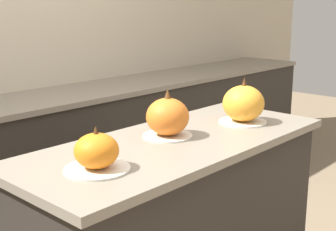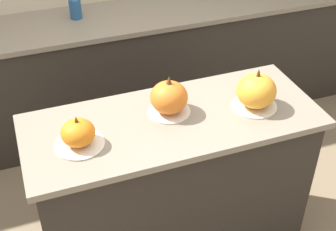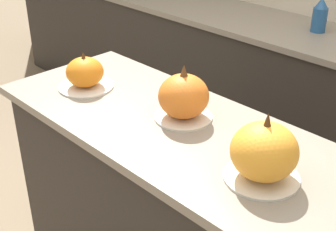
{
  "view_description": "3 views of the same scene",
  "coord_description": "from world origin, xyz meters",
  "px_view_note": "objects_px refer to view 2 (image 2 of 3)",
  "views": [
    {
      "loc": [
        -1.43,
        -1.26,
        1.51
      ],
      "look_at": [
        -0.05,
        0.01,
        1.06
      ],
      "focal_mm": 50.0,
      "sensor_mm": 36.0,
      "label": 1
    },
    {
      "loc": [
        -0.66,
        -1.73,
        2.31
      ],
      "look_at": [
        -0.04,
        -0.04,
        1.01
      ],
      "focal_mm": 50.0,
      "sensor_mm": 36.0,
      "label": 2
    },
    {
      "loc": [
        1.05,
        -1.04,
        1.78
      ],
      "look_at": [
        0.01,
        -0.03,
        0.99
      ],
      "focal_mm": 50.0,
      "sensor_mm": 36.0,
      "label": 3
    }
  ],
  "objects_px": {
    "pumpkin_cake_center": "(169,98)",
    "pumpkin_cake_right": "(256,92)",
    "bottle_tall": "(75,6)",
    "pumpkin_cake_left": "(78,134)"
  },
  "relations": [
    {
      "from": "pumpkin_cake_left",
      "to": "pumpkin_cake_center",
      "type": "xyz_separation_m",
      "value": [
        0.47,
        0.1,
        0.02
      ]
    },
    {
      "from": "pumpkin_cake_center",
      "to": "pumpkin_cake_right",
      "type": "xyz_separation_m",
      "value": [
        0.43,
        -0.1,
        0.01
      ]
    },
    {
      "from": "pumpkin_cake_center",
      "to": "bottle_tall",
      "type": "xyz_separation_m",
      "value": [
        -0.21,
        1.33,
        -0.01
      ]
    },
    {
      "from": "bottle_tall",
      "to": "pumpkin_cake_left",
      "type": "bearing_deg",
      "value": -100.38
    },
    {
      "from": "pumpkin_cake_right",
      "to": "bottle_tall",
      "type": "height_order",
      "value": "pumpkin_cake_right"
    },
    {
      "from": "pumpkin_cake_center",
      "to": "bottle_tall",
      "type": "bearing_deg",
      "value": 99.03
    },
    {
      "from": "pumpkin_cake_center",
      "to": "bottle_tall",
      "type": "distance_m",
      "value": 1.34
    },
    {
      "from": "pumpkin_cake_center",
      "to": "pumpkin_cake_right",
      "type": "bearing_deg",
      "value": -13.64
    },
    {
      "from": "pumpkin_cake_center",
      "to": "pumpkin_cake_right",
      "type": "distance_m",
      "value": 0.44
    },
    {
      "from": "bottle_tall",
      "to": "pumpkin_cake_right",
      "type": "bearing_deg",
      "value": -66.02
    }
  ]
}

